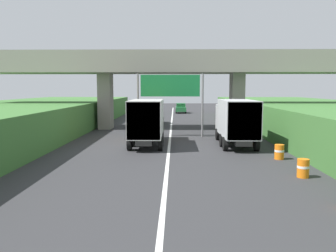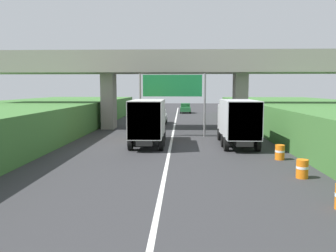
# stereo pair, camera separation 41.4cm
# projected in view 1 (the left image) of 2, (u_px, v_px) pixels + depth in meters

# --- Properties ---
(lane_centre_stripe) EXTENTS (0.20, 96.48, 0.01)m
(lane_centre_stripe) POSITION_uv_depth(u_px,v_px,m) (170.00, 138.00, 30.15)
(lane_centre_stripe) COLOR white
(lane_centre_stripe) RESTS_ON ground
(overpass_bridge) EXTENTS (40.00, 4.80, 8.07)m
(overpass_bridge) POSITION_uv_depth(u_px,v_px,m) (171.00, 71.00, 36.51)
(overpass_bridge) COLOR gray
(overpass_bridge) RESTS_ON ground
(overhead_highway_sign) EXTENTS (5.88, 0.18, 5.57)m
(overhead_highway_sign) POSITION_uv_depth(u_px,v_px,m) (170.00, 90.00, 30.60)
(overhead_highway_sign) COLOR slate
(overhead_highway_sign) RESTS_ON ground
(truck_silver) EXTENTS (2.44, 7.30, 3.44)m
(truck_silver) POSITION_uv_depth(u_px,v_px,m) (236.00, 120.00, 26.02)
(truck_silver) COLOR black
(truck_silver) RESTS_ON ground
(truck_orange) EXTENTS (2.44, 7.30, 3.44)m
(truck_orange) POSITION_uv_depth(u_px,v_px,m) (147.00, 120.00, 26.18)
(truck_orange) COLOR black
(truck_orange) RESTS_ON ground
(car_white) EXTENTS (1.86, 4.10, 1.72)m
(car_white) POSITION_uv_depth(u_px,v_px,m) (156.00, 117.00, 42.62)
(car_white) COLOR silver
(car_white) RESTS_ON ground
(car_green) EXTENTS (1.86, 4.10, 1.72)m
(car_green) POSITION_uv_depth(u_px,v_px,m) (181.00, 108.00, 61.07)
(car_green) COLOR #236B38
(car_green) RESTS_ON ground
(construction_barrel_2) EXTENTS (0.57, 0.57, 0.90)m
(construction_barrel_2) POSITION_uv_depth(u_px,v_px,m) (303.00, 168.00, 16.75)
(construction_barrel_2) COLOR orange
(construction_barrel_2) RESTS_ON ground
(construction_barrel_3) EXTENTS (0.57, 0.57, 0.90)m
(construction_barrel_3) POSITION_uv_depth(u_px,v_px,m) (279.00, 152.00, 21.07)
(construction_barrel_3) COLOR orange
(construction_barrel_3) RESTS_ON ground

